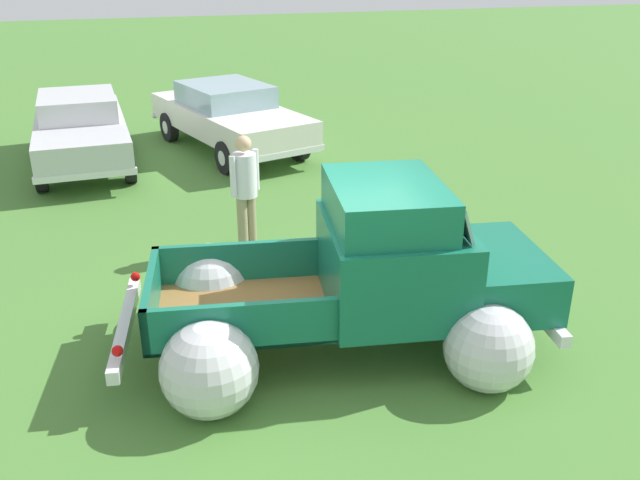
# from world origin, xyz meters

# --- Properties ---
(ground_plane) EXTENTS (80.00, 80.00, 0.00)m
(ground_plane) POSITION_xyz_m (0.00, 0.00, 0.00)
(ground_plane) COLOR #477A33
(vintage_pickup_truck) EXTENTS (4.85, 3.29, 1.96)m
(vintage_pickup_truck) POSITION_xyz_m (0.38, -0.06, 0.76)
(vintage_pickup_truck) COLOR black
(vintage_pickup_truck) RESTS_ON ground
(show_car_0) EXTENTS (1.96, 4.56, 1.43)m
(show_car_0) POSITION_xyz_m (-2.80, 8.07, 0.78)
(show_car_0) COLOR black
(show_car_0) RESTS_ON ground
(show_car_1) EXTENTS (3.13, 4.98, 1.43)m
(show_car_1) POSITION_xyz_m (0.28, 8.34, 0.78)
(show_car_1) COLOR black
(show_car_1) RESTS_ON ground
(spectator_0) EXTENTS (0.50, 0.47, 1.74)m
(spectator_0) POSITION_xyz_m (-0.40, 2.90, 0.99)
(spectator_0) COLOR gray
(spectator_0) RESTS_ON ground
(lane_cone_0) EXTENTS (0.36, 0.36, 0.63)m
(lane_cone_0) POSITION_xyz_m (2.80, 2.87, 0.31)
(lane_cone_0) COLOR black
(lane_cone_0) RESTS_ON ground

